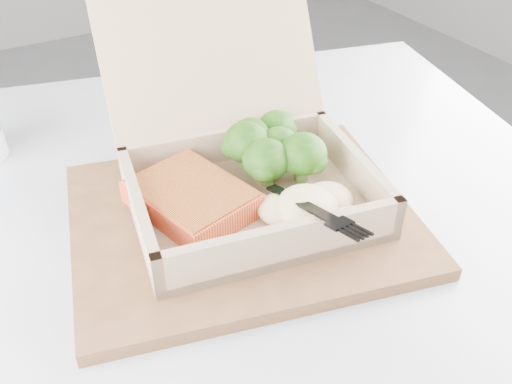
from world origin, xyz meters
TOP-DOWN VIEW (x-y plane):
  - floor at (0.00, 0.00)m, footprint 4.00×4.00m
  - cafe_table at (-0.10, -0.55)m, footprint 1.00×1.00m
  - serving_tray at (-0.07, -0.54)m, footprint 0.39×0.34m
  - takeout_container at (-0.05, -0.50)m, footprint 0.28×0.32m
  - salmon_fillet at (-0.12, -0.52)m, footprint 0.12×0.14m
  - broccoli_pile at (-0.01, -0.50)m, footprint 0.12×0.12m
  - mashed_potatoes at (-0.03, -0.60)m, footprint 0.10×0.09m
  - plastic_fork at (-0.04, -0.58)m, footprint 0.02×0.15m
  - receipt at (-0.01, -0.36)m, footprint 0.15×0.16m

SIDE VIEW (x-z plane):
  - floor at x=0.00m, z-range 0.00..0.00m
  - cafe_table at x=-0.10m, z-range 0.18..0.92m
  - receipt at x=-0.01m, z-range 0.74..0.74m
  - serving_tray at x=-0.07m, z-range 0.74..0.75m
  - salmon_fillet at x=-0.12m, z-range 0.76..0.79m
  - mashed_potatoes at x=-0.03m, z-range 0.76..0.80m
  - broccoli_pile at x=-0.01m, z-range 0.76..0.81m
  - plastic_fork at x=-0.04m, z-range 0.78..0.81m
  - takeout_container at x=-0.05m, z-range 0.70..0.90m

